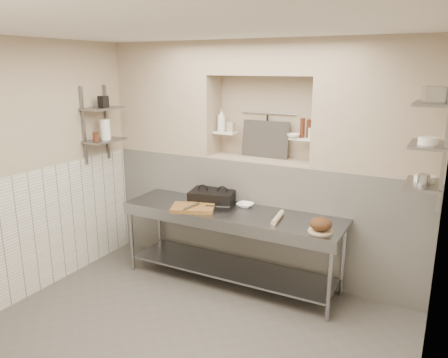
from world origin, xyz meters
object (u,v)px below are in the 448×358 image
Objects in this scene: bread_loaf at (321,224)px; bowl_alcove at (293,136)px; rolling_pin at (278,217)px; mixing_bowl at (245,205)px; prep_table at (230,232)px; bottle_soap at (222,120)px; cutting_board at (193,208)px; jug_left at (105,129)px; panini_press at (213,196)px.

bread_loaf is 1.14m from bowl_alcove.
rolling_pin is 0.52m from bread_loaf.
mixing_bowl is 0.50× the size of rolling_pin.
prep_table is at bearing -136.57° from bowl_alcove.
bottle_soap is 0.97m from bowl_alcove.
cutting_board is at bearing -88.87° from bottle_soap.
jug_left is at bearing -152.42° from bottle_soap.
jug_left reaches higher than cutting_board.
bread_loaf is (1.09, -0.15, 0.34)m from prep_table.
panini_press is 0.95m from bottle_soap.
mixing_bowl is 1.12m from bottle_soap.
cutting_board is at bearing -158.03° from prep_table.
bread_loaf is 1.88m from bottle_soap.
panini_press is 1.55× the size of rolling_pin.
mixing_bowl is 1.33× the size of bowl_alcove.
bread_loaf is (1.49, 0.01, 0.06)m from cutting_board.
bowl_alcove is at bearing -2.91° from bottle_soap.
bottle_soap is (-0.41, 0.56, 1.21)m from prep_table.
jug_left reaches higher than bread_loaf.
jug_left is at bearing -164.44° from bowl_alcove.
cutting_board is 1.49m from bread_loaf.
prep_table is 10.36× the size of jug_left.
prep_table is 1.32m from bowl_alcove.
bread_loaf is (1.44, -0.36, 0.01)m from panini_press.
jug_left is (-2.25, -0.63, 0.00)m from bowl_alcove.
cutting_board is 1.18m from bottle_soap.
cutting_board is (-0.40, -0.16, 0.28)m from prep_table.
bread_loaf is 0.79× the size of bottle_soap.
bread_loaf reaches higher than mixing_bowl.
panini_press is 1.59m from jug_left.
jug_left is at bearing 177.87° from cutting_board.
cutting_board reaches higher than prep_table.
bowl_alcove is (-0.05, 0.55, 0.81)m from rolling_pin.
bottle_soap is 1.46m from jug_left.
bread_loaf is at bearing -25.35° from bottle_soap.
panini_press is 1.48m from bread_loaf.
prep_table is at bearing 21.97° from cutting_board.
jug_left reaches higher than panini_press.
rolling_pin is 2.44m from jug_left.
bowl_alcove reaches higher than mixing_bowl.
jug_left is at bearing -176.21° from prep_table.
bowl_alcove is 2.33m from jug_left.
rolling_pin is 1.36× the size of bottle_soap.
cutting_board is 1.42m from bowl_alcove.
bread_loaf is 0.88× the size of jug_left.
jug_left is at bearing -169.90° from mixing_bowl.
cutting_board is 3.33× the size of bowl_alcove.
bowl_alcove is at bearing 95.05° from rolling_pin.
rolling_pin is 1.72× the size of bread_loaf.
bottle_soap reaches higher than panini_press.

